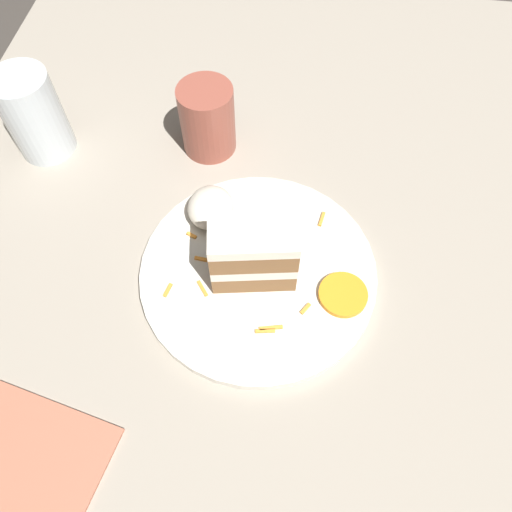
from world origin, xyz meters
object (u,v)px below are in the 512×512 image
at_px(orange_garnish, 343,293).
at_px(drinking_glass, 36,120).
at_px(coffee_mug, 207,117).
at_px(cake_slice, 253,253).
at_px(plate, 256,272).
at_px(cream_dollop, 211,207).

bearing_deg(orange_garnish, drinking_glass, -114.15).
bearing_deg(coffee_mug, cake_slice, 23.56).
distance_m(plate, drinking_glass, 0.36).
distance_m(cake_slice, drinking_glass, 0.36).
relative_size(plate, orange_garnish, 4.98).
xyz_separation_m(plate, orange_garnish, (0.02, 0.10, 0.01)).
height_order(cake_slice, coffee_mug, cake_slice).
bearing_deg(cream_dollop, orange_garnish, 62.00).
relative_size(plate, cake_slice, 2.73).
bearing_deg(plate, cream_dollop, -136.53).
bearing_deg(cake_slice, plate, -39.49).
bearing_deg(drinking_glass, cream_dollop, 68.56).
bearing_deg(drinking_glass, plate, 62.13).
distance_m(cream_dollop, coffee_mug, 0.13).
height_order(drinking_glass, coffee_mug, drinking_glass).
height_order(cream_dollop, drinking_glass, drinking_glass).
xyz_separation_m(cake_slice, cream_dollop, (-0.07, -0.06, -0.02)).
xyz_separation_m(drinking_glass, coffee_mug, (-0.03, 0.23, 0.00)).
bearing_deg(cream_dollop, plate, 43.47).
relative_size(drinking_glass, coffee_mug, 1.22).
xyz_separation_m(cake_slice, drinking_glass, (-0.17, -0.31, -0.01)).
distance_m(cake_slice, cream_dollop, 0.10).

